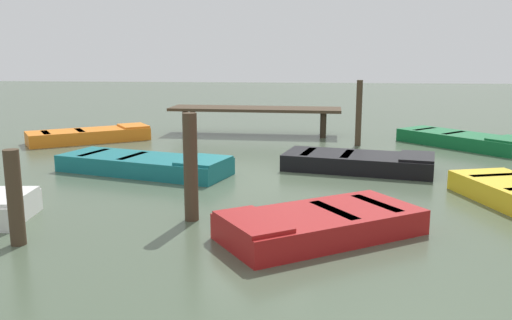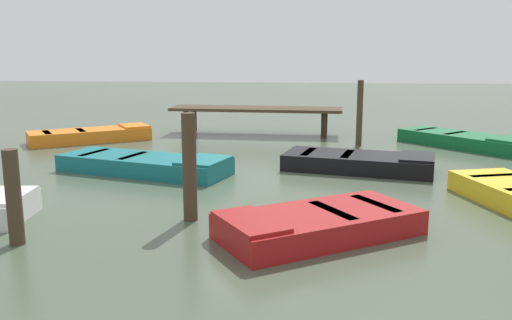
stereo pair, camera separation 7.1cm
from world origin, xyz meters
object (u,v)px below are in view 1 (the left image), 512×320
dock_segment (255,111)px  rowboat_black (359,162)px  rowboat_orange (90,135)px  mooring_piling_near_left (191,167)px  rowboat_teal (145,164)px  rowboat_green (463,140)px  mooring_piling_far_left (359,113)px  rowboat_red (320,223)px  mooring_piling_center (15,198)px

dock_segment → rowboat_black: size_ratio=1.59×
rowboat_orange → mooring_piling_near_left: mooring_piling_near_left is taller
dock_segment → mooring_piling_near_left: bearing=-88.1°
dock_segment → mooring_piling_near_left: (-0.10, -10.09, 0.10)m
rowboat_orange → mooring_piling_near_left: 9.46m
dock_segment → rowboat_black: (3.14, -5.72, -0.62)m
rowboat_teal → rowboat_orange: (-3.18, 4.37, 0.00)m
rowboat_green → rowboat_orange: same height
dock_segment → mooring_piling_far_left: 3.99m
rowboat_red → rowboat_orange: (-7.29, 8.59, -0.00)m
dock_segment → mooring_piling_center: 11.80m
dock_segment → mooring_piling_far_left: bearing=-28.2°
rowboat_red → rowboat_orange: 11.27m
rowboat_green → rowboat_red: (-4.54, -8.78, 0.00)m
rowboat_red → mooring_piling_near_left: size_ratio=1.85×
rowboat_orange → rowboat_black: bearing=-57.3°
rowboat_black → rowboat_red: bearing=-89.2°
rowboat_red → mooring_piling_far_left: bearing=-132.2°
rowboat_black → rowboat_red: same height
rowboat_black → mooring_piling_far_left: size_ratio=1.88×
rowboat_black → rowboat_orange: same height
rowboat_green → mooring_piling_near_left: size_ratio=2.05×
rowboat_green → rowboat_orange: size_ratio=1.00×
rowboat_black → mooring_piling_near_left: bearing=-114.0°
mooring_piling_far_left → mooring_piling_center: bearing=-121.8°
rowboat_black → rowboat_orange: 9.08m
rowboat_green → rowboat_teal: bearing=-104.7°
rowboat_black → rowboat_teal: bearing=-158.6°
rowboat_black → rowboat_red: 5.12m
dock_segment → mooring_piling_center: size_ratio=4.14×
rowboat_green → rowboat_red: bearing=-69.9°
mooring_piling_far_left → mooring_piling_near_left: mooring_piling_far_left is taller
dock_segment → rowboat_red: 10.96m
rowboat_teal → mooring_piling_far_left: bearing=56.0°
rowboat_red → mooring_piling_center: 4.65m
rowboat_red → mooring_piling_near_left: bearing=-50.0°
mooring_piling_far_left → mooring_piling_near_left: 8.79m
rowboat_teal → mooring_piling_near_left: mooring_piling_near_left is taller
rowboat_teal → rowboat_orange: same height
rowboat_red → dock_segment: bearing=-112.4°
rowboat_red → mooring_piling_near_left: 2.40m
mooring_piling_near_left → rowboat_teal: bearing=118.2°
mooring_piling_far_left → rowboat_black: bearing=-94.4°
rowboat_orange → mooring_piling_center: 9.80m
rowboat_black → mooring_piling_near_left: size_ratio=2.04×
rowboat_green → rowboat_black: size_ratio=1.00×
rowboat_green → mooring_piling_near_left: (-6.74, -8.13, 0.72)m
rowboat_teal → mooring_piling_center: (-0.44, -5.03, 0.52)m
rowboat_black → mooring_piling_center: mooring_piling_center is taller
rowboat_teal → rowboat_black: same height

